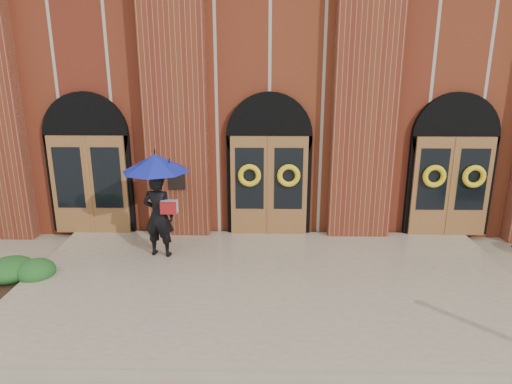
{
  "coord_description": "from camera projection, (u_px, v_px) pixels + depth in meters",
  "views": [
    {
      "loc": [
        -0.12,
        -8.23,
        4.42
      ],
      "look_at": [
        -0.29,
        1.0,
        1.74
      ],
      "focal_mm": 32.0,
      "sensor_mm": 36.0,
      "label": 1
    }
  ],
  "objects": [
    {
      "name": "ground",
      "position": [
        269.0,
        289.0,
        9.13
      ],
      "size": [
        90.0,
        90.0,
        0.0
      ],
      "primitive_type": "plane",
      "color": "gray",
      "rests_on": "ground"
    },
    {
      "name": "landing",
      "position": [
        269.0,
        282.0,
        9.25
      ],
      "size": [
        10.0,
        5.3,
        0.15
      ],
      "primitive_type": "cube",
      "color": "tan",
      "rests_on": "ground"
    },
    {
      "name": "church_building",
      "position": [
        268.0,
        86.0,
        16.59
      ],
      "size": [
        16.2,
        12.53,
        7.0
      ],
      "color": "#622915",
      "rests_on": "ground"
    },
    {
      "name": "man_with_umbrella",
      "position": [
        157.0,
        186.0,
        9.93
      ],
      "size": [
        1.71,
        1.71,
        2.33
      ],
      "rotation": [
        0.0,
        0.0,
        2.95
      ],
      "color": "black",
      "rests_on": "landing"
    },
    {
      "name": "hedge_front_left",
      "position": [
        16.0,
        277.0,
        9.16
      ],
      "size": [
        1.28,
        1.1,
        0.45
      ],
      "primitive_type": "ellipsoid",
      "color": "#1C4B19",
      "rests_on": "ground"
    }
  ]
}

